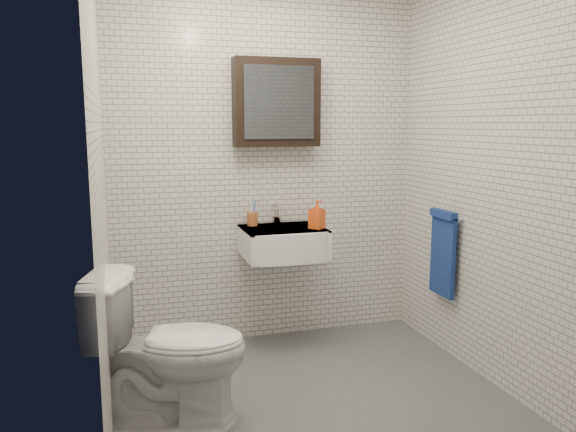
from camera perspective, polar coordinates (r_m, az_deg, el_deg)
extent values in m
cube|color=#484B4F|center=(3.41, 2.46, -17.71)|extent=(2.20, 2.00, 0.01)
cube|color=silver|center=(4.01, -2.12, 4.96)|extent=(2.20, 0.02, 2.50)
cube|color=silver|center=(2.14, 11.49, 0.99)|extent=(2.20, 0.02, 2.50)
cube|color=silver|center=(2.88, -18.51, 2.79)|extent=(0.02, 2.00, 2.50)
cube|color=silver|center=(3.57, 19.58, 3.89)|extent=(0.02, 2.00, 2.50)
cube|color=white|center=(3.88, -0.52, -2.66)|extent=(0.55, 0.45, 0.20)
cylinder|color=silver|center=(3.88, -0.61, -1.33)|extent=(0.31, 0.31, 0.02)
cylinder|color=silver|center=(3.88, -0.61, -1.21)|extent=(0.04, 0.04, 0.01)
cube|color=white|center=(3.86, -0.52, -1.28)|extent=(0.55, 0.45, 0.01)
cylinder|color=silver|center=(4.01, -1.18, -0.37)|extent=(0.06, 0.06, 0.06)
cylinder|color=silver|center=(4.00, -1.18, 0.48)|extent=(0.03, 0.03, 0.08)
cylinder|color=silver|center=(3.94, -0.95, 0.78)|extent=(0.02, 0.12, 0.02)
cube|color=silver|center=(4.02, -1.30, 1.31)|extent=(0.02, 0.09, 0.01)
cube|color=black|center=(3.94, -1.18, 11.43)|extent=(0.60, 0.14, 0.60)
cube|color=#3F444C|center=(3.87, -0.87, 11.47)|extent=(0.49, 0.01, 0.49)
cylinder|color=silver|center=(3.87, 15.81, -0.02)|extent=(0.02, 0.30, 0.02)
cylinder|color=silver|center=(3.99, 15.06, 0.28)|extent=(0.04, 0.02, 0.02)
cylinder|color=silver|center=(3.77, 17.11, -0.31)|extent=(0.04, 0.02, 0.02)
cube|color=navy|center=(3.91, 15.45, -3.94)|extent=(0.03, 0.26, 0.54)
cube|color=navy|center=(3.85, 15.51, 0.18)|extent=(0.05, 0.26, 0.05)
cylinder|color=#A05428|center=(3.94, -3.64, -0.30)|extent=(0.09, 0.09, 0.09)
cylinder|color=white|center=(3.92, -3.82, 0.53)|extent=(0.02, 0.03, 0.18)
cylinder|color=#4068CE|center=(3.93, -3.47, 0.42)|extent=(0.01, 0.02, 0.16)
cylinder|color=white|center=(3.95, -3.76, 0.65)|extent=(0.02, 0.03, 0.18)
cylinder|color=#4068CE|center=(3.95, -3.45, 0.52)|extent=(0.02, 0.04, 0.17)
imported|color=orange|center=(3.82, 2.95, 0.17)|extent=(0.12, 0.13, 0.19)
imported|color=white|center=(3.06, -11.92, -12.95)|extent=(0.88, 0.64, 0.81)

